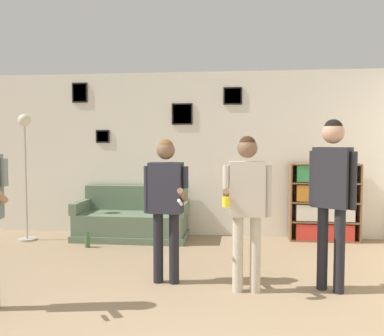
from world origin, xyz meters
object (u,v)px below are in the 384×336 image
(person_player_foreground_center, at_px, (166,196))
(person_spectator_near_bookshelf, at_px, (332,185))
(floor_lamp, at_px, (25,153))
(bottle_on_floor, at_px, (87,241))
(person_watcher_holding_cup, at_px, (247,197))
(bookshelf, at_px, (324,202))
(couch, at_px, (132,221))

(person_player_foreground_center, bearing_deg, person_spectator_near_bookshelf, -1.79)
(floor_lamp, distance_m, person_spectator_near_bookshelf, 4.67)
(person_spectator_near_bookshelf, bearing_deg, floor_lamp, 157.10)
(person_spectator_near_bookshelf, bearing_deg, bottle_on_floor, 155.03)
(person_player_foreground_center, relative_size, person_spectator_near_bookshelf, 0.89)
(person_spectator_near_bookshelf, relative_size, bottle_on_floor, 7.70)
(floor_lamp, height_order, person_watcher_holding_cup, floor_lamp)
(bookshelf, bearing_deg, floor_lamp, -173.66)
(person_player_foreground_center, xyz_separation_m, person_watcher_holding_cup, (0.88, -0.18, 0.02))
(couch, bearing_deg, bottle_on_floor, -127.96)
(person_spectator_near_bookshelf, bearing_deg, bookshelf, 81.17)
(couch, xyz_separation_m, bottle_on_floor, (-0.51, -0.65, -0.19))
(person_player_foreground_center, bearing_deg, couch, 114.09)
(bookshelf, height_order, floor_lamp, floor_lamp)
(floor_lamp, xyz_separation_m, bottle_on_floor, (1.11, -0.33, -1.28))
(person_player_foreground_center, xyz_separation_m, bottle_on_floor, (-1.43, 1.43, -0.87))
(person_player_foreground_center, bearing_deg, bottle_on_floor, 135.13)
(couch, xyz_separation_m, person_spectator_near_bookshelf, (2.67, -2.13, 0.83))
(floor_lamp, bearing_deg, bottle_on_floor, -16.65)
(bottle_on_floor, bearing_deg, bookshelf, 13.50)
(bookshelf, distance_m, person_player_foreground_center, 3.12)
(couch, relative_size, bottle_on_floor, 7.66)
(floor_lamp, bearing_deg, person_player_foreground_center, -34.64)
(person_watcher_holding_cup, bearing_deg, bookshelf, 63.36)
(bookshelf, height_order, person_watcher_holding_cup, person_watcher_holding_cup)
(bottle_on_floor, bearing_deg, person_watcher_holding_cup, -34.87)
(couch, height_order, bottle_on_floor, couch)
(person_player_foreground_center, bearing_deg, person_watcher_holding_cup, -11.79)
(floor_lamp, xyz_separation_m, person_spectator_near_bookshelf, (4.29, -1.81, -0.26))
(floor_lamp, xyz_separation_m, person_watcher_holding_cup, (3.42, -1.94, -0.39))
(person_spectator_near_bookshelf, distance_m, bottle_on_floor, 3.65)
(floor_lamp, bearing_deg, person_spectator_near_bookshelf, -22.90)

